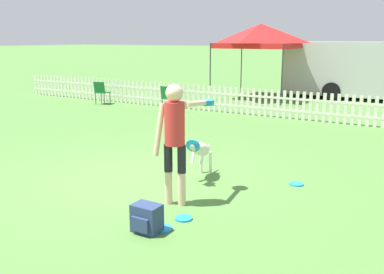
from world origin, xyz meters
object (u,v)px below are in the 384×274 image
frisbee_near_handler (184,218)px  folding_chair_center (169,96)px  backpack_on_grass (146,218)px  folding_chair_blue_left (101,91)px  frisbee_midfield (163,229)px  canopy_tent_secondary (260,36)px  equipment_trailer (356,69)px  leaping_dog (200,150)px  handler_person (176,130)px  frisbee_near_dog (296,184)px

frisbee_near_handler → folding_chair_center: 8.49m
backpack_on_grass → folding_chair_center: size_ratio=0.42×
frisbee_near_handler → folding_chair_blue_left: folding_chair_blue_left is taller
frisbee_midfield → folding_chair_blue_left: size_ratio=0.28×
backpack_on_grass → canopy_tent_secondary: (-3.46, 11.99, 2.23)m
folding_chair_blue_left → equipment_trailer: 9.81m
frisbee_near_handler → frisbee_midfield: (-0.05, -0.39, 0.00)m
folding_chair_center → equipment_trailer: (4.50, 6.41, 0.67)m
backpack_on_grass → canopy_tent_secondary: canopy_tent_secondary is taller
leaping_dog → folding_chair_center: (-4.25, 5.36, -0.01)m
handler_person → folding_chair_center: size_ratio=2.07×
handler_person → canopy_tent_secondary: size_ratio=0.59×
handler_person → frisbee_midfield: (0.32, -0.82, -1.07)m
handler_person → backpack_on_grass: bearing=-91.8°
handler_person → folding_chair_blue_left: size_ratio=2.10×
frisbee_midfield → folding_chair_center: (-4.84, 7.31, 0.48)m
frisbee_midfield → equipment_trailer: equipment_trailer is taller
folding_chair_blue_left → equipment_trailer: bearing=-149.1°
canopy_tent_secondary → equipment_trailer: canopy_tent_secondary is taller
leaping_dog → frisbee_midfield: size_ratio=4.57×
equipment_trailer → folding_chair_center: bearing=-126.4°
handler_person → backpack_on_grass: 1.34m
frisbee_near_dog → folding_chair_blue_left: (-8.68, 4.89, 0.48)m
handler_person → equipment_trailer: equipment_trailer is taller
frisbee_midfield → folding_chair_blue_left: 10.72m
leaping_dog → canopy_tent_secondary: canopy_tent_secondary is taller
frisbee_near_dog → equipment_trailer: (-1.24, 11.25, 1.15)m
leaping_dog → equipment_trailer: size_ratio=0.17×
frisbee_midfield → backpack_on_grass: bearing=-132.0°
backpack_on_grass → folding_chair_blue_left: (-7.64, 7.52, 0.32)m
frisbee_midfield → canopy_tent_secondary: (-3.60, 11.84, 2.39)m
frisbee_near_handler → backpack_on_grass: backpack_on_grass is taller
handler_person → frisbee_near_dog: size_ratio=7.52×
frisbee_near_dog → frisbee_near_handler: bearing=-112.1°
folding_chair_blue_left → frisbee_near_handler: bearing=128.7°
leaping_dog → frisbee_near_handler: 1.75m
handler_person → frisbee_near_handler: 1.21m
frisbee_near_dog → backpack_on_grass: 2.83m
leaping_dog → frisbee_near_dog: size_ratio=4.57×
folding_chair_center → equipment_trailer: 7.86m
frisbee_near_dog → folding_chair_blue_left: folding_chair_blue_left is taller
frisbee_near_dog → folding_chair_center: 7.52m
backpack_on_grass → folding_chair_blue_left: size_ratio=0.43×
frisbee_near_dog → canopy_tent_secondary: 10.66m
frisbee_near_dog → handler_person: bearing=-126.4°
frisbee_midfield → frisbee_near_handler: bearing=82.4°
handler_person → frisbee_midfield: bearing=-81.0°
leaping_dog → folding_chair_center: size_ratio=1.26×
canopy_tent_secondary → frisbee_midfield: bearing=-73.1°
frisbee_near_dog → equipment_trailer: bearing=96.3°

